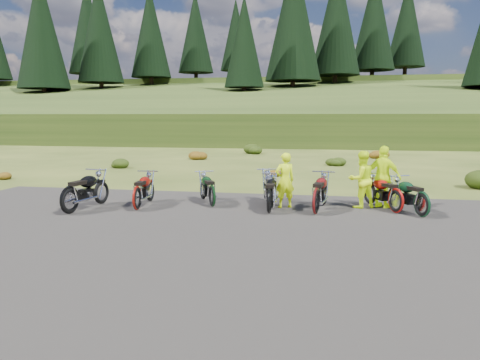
% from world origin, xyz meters
% --- Properties ---
extents(ground, '(300.00, 300.00, 0.00)m').
position_xyz_m(ground, '(0.00, 0.00, 0.00)').
color(ground, '#314216').
rests_on(ground, ground).
extents(gravel_pad, '(20.00, 12.00, 0.04)m').
position_xyz_m(gravel_pad, '(0.00, -2.00, 0.00)').
color(gravel_pad, black).
rests_on(gravel_pad, ground).
extents(hill_slope, '(300.00, 45.97, 9.37)m').
position_xyz_m(hill_slope, '(0.00, 50.00, 0.00)').
color(hill_slope, '#283A13').
rests_on(hill_slope, ground).
extents(hill_plateau, '(300.00, 90.00, 9.17)m').
position_xyz_m(hill_plateau, '(0.00, 110.00, 0.00)').
color(hill_plateau, '#283A13').
rests_on(hill_plateau, ground).
extents(conifer_14, '(5.28, 5.28, 14.00)m').
position_xyz_m(conifer_14, '(-51.00, 70.00, 16.55)').
color(conifer_14, black).
rests_on(conifer_14, ground).
extents(conifer_15, '(7.92, 7.92, 20.00)m').
position_xyz_m(conifer_15, '(-45.00, 76.00, 20.16)').
color(conifer_15, black).
rests_on(conifer_15, ground).
extents(conifer_16, '(7.48, 7.48, 19.00)m').
position_xyz_m(conifer_16, '(-39.00, 51.00, 15.28)').
color(conifer_16, black).
rests_on(conifer_16, ground).
extents(conifer_17, '(7.04, 7.04, 18.00)m').
position_xyz_m(conifer_17, '(-33.00, 57.00, 15.97)').
color(conifer_17, black).
rests_on(conifer_17, ground).
extents(conifer_18, '(6.60, 6.60, 17.00)m').
position_xyz_m(conifer_18, '(-27.00, 63.00, 16.66)').
color(conifer_18, black).
rests_on(conifer_18, ground).
extents(conifer_19, '(6.16, 6.16, 16.00)m').
position_xyz_m(conifer_19, '(-21.00, 69.00, 17.36)').
color(conifer_19, black).
rests_on(conifer_19, ground).
extents(conifer_20, '(5.72, 5.72, 15.00)m').
position_xyz_m(conifer_20, '(-15.00, 75.00, 17.65)').
color(conifer_20, black).
rests_on(conifer_20, ground).
extents(conifer_21, '(5.28, 5.28, 14.00)m').
position_xyz_m(conifer_21, '(-9.00, 50.00, 12.56)').
color(conifer_21, black).
rests_on(conifer_21, ground).
extents(conifer_22, '(7.92, 7.92, 20.00)m').
position_xyz_m(conifer_22, '(-3.00, 56.00, 16.77)').
color(conifer_22, black).
rests_on(conifer_22, ground).
extents(conifer_23, '(7.48, 7.48, 19.00)m').
position_xyz_m(conifer_23, '(3.00, 62.00, 17.47)').
color(conifer_23, black).
rests_on(conifer_23, ground).
extents(conifer_24, '(7.04, 7.04, 18.00)m').
position_xyz_m(conifer_24, '(9.00, 68.00, 18.16)').
color(conifer_24, black).
rests_on(conifer_24, ground).
extents(conifer_25, '(6.60, 6.60, 17.00)m').
position_xyz_m(conifer_25, '(15.00, 74.00, 18.66)').
color(conifer_25, black).
rests_on(conifer_25, ground).
extents(shrub_0, '(0.77, 0.77, 0.45)m').
position_xyz_m(shrub_0, '(-12.00, 6.00, 0.23)').
color(shrub_0, brown).
rests_on(shrub_0, ground).
extents(shrub_1, '(1.03, 1.03, 0.61)m').
position_xyz_m(shrub_1, '(-9.10, 11.30, 0.31)').
color(shrub_1, black).
rests_on(shrub_1, ground).
extents(shrub_2, '(1.30, 1.30, 0.77)m').
position_xyz_m(shrub_2, '(-6.20, 16.60, 0.38)').
color(shrub_2, brown).
rests_on(shrub_2, ground).
extents(shrub_3, '(1.56, 1.56, 0.92)m').
position_xyz_m(shrub_3, '(-3.30, 21.90, 0.46)').
color(shrub_3, black).
rests_on(shrub_3, ground).
extents(shrub_4, '(0.77, 0.77, 0.45)m').
position_xyz_m(shrub_4, '(-0.40, 9.20, 0.23)').
color(shrub_4, brown).
rests_on(shrub_4, ground).
extents(shrub_5, '(1.03, 1.03, 0.61)m').
position_xyz_m(shrub_5, '(2.50, 14.50, 0.31)').
color(shrub_5, black).
rests_on(shrub_5, ground).
extents(shrub_6, '(1.30, 1.30, 0.77)m').
position_xyz_m(shrub_6, '(5.40, 19.80, 0.38)').
color(shrub_6, brown).
rests_on(shrub_6, ground).
extents(motorcycle_0, '(1.07, 2.34, 1.18)m').
position_xyz_m(motorcycle_0, '(-5.15, -0.45, 0.00)').
color(motorcycle_0, black).
rests_on(motorcycle_0, ground).
extents(motorcycle_1, '(0.85, 2.10, 1.07)m').
position_xyz_m(motorcycle_1, '(-3.47, 0.40, 0.00)').
color(motorcycle_1, maroon).
rests_on(motorcycle_1, ground).
extents(motorcycle_2, '(1.47, 2.02, 1.02)m').
position_xyz_m(motorcycle_2, '(-1.40, 1.29, 0.00)').
color(motorcycle_2, black).
rests_on(motorcycle_2, ground).
extents(motorcycle_3, '(1.24, 2.24, 1.11)m').
position_xyz_m(motorcycle_3, '(0.47, 1.26, 0.00)').
color(motorcycle_3, silver).
rests_on(motorcycle_3, ground).
extents(motorcycle_4, '(1.04, 2.24, 1.13)m').
position_xyz_m(motorcycle_4, '(1.76, 0.76, 0.00)').
color(motorcycle_4, '#560E0E').
rests_on(motorcycle_4, ground).
extents(motorcycle_5, '(0.76, 2.06, 1.06)m').
position_xyz_m(motorcycle_5, '(0.44, 0.65, 0.00)').
color(motorcycle_5, black).
rests_on(motorcycle_5, ground).
extents(motorcycle_6, '(1.53, 2.11, 1.06)m').
position_xyz_m(motorcycle_6, '(4.01, 1.38, 0.00)').
color(motorcycle_6, maroon).
rests_on(motorcycle_6, ground).
extents(motorcycle_7, '(1.46, 2.10, 1.05)m').
position_xyz_m(motorcycle_7, '(4.64, 0.92, 0.00)').
color(motorcycle_7, black).
rests_on(motorcycle_7, ground).
extents(person_middle, '(0.72, 0.62, 1.68)m').
position_xyz_m(person_middle, '(0.79, 1.60, 0.84)').
color(person_middle, '#C5E50C').
rests_on(person_middle, ground).
extents(person_right_a, '(1.05, 0.98, 1.73)m').
position_xyz_m(person_right_a, '(3.07, 2.02, 0.87)').
color(person_right_a, '#C5E50C').
rests_on(person_right_a, ground).
extents(person_right_b, '(1.18, 0.98, 1.88)m').
position_xyz_m(person_right_b, '(3.73, 2.17, 0.94)').
color(person_right_b, '#C5E50C').
rests_on(person_right_b, ground).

